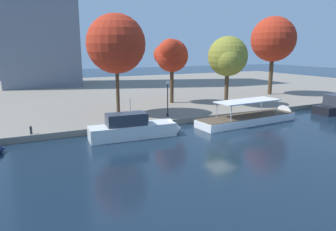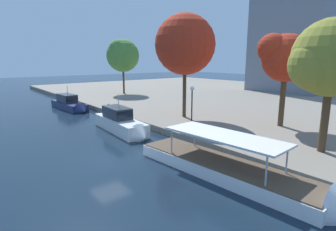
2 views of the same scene
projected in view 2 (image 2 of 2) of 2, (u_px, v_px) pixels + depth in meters
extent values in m
plane|color=#142333|center=(109.00, 160.00, 19.61)|extent=(220.00, 220.00, 0.00)
cube|color=gray|center=(319.00, 106.00, 40.75)|extent=(120.00, 55.00, 0.63)
cube|color=navy|center=(69.00, 107.00, 40.11)|extent=(8.51, 2.76, 1.39)
cone|color=navy|center=(82.00, 111.00, 36.74)|extent=(1.32, 2.26, 2.20)
cube|color=#2D333D|center=(67.00, 98.00, 40.31)|extent=(3.87, 2.05, 1.16)
cube|color=black|center=(71.00, 99.00, 39.22)|extent=(1.10, 1.79, 0.69)
cylinder|color=silver|center=(67.00, 90.00, 39.76)|extent=(0.08, 0.08, 1.30)
cube|color=silver|center=(120.00, 127.00, 27.63)|extent=(8.31, 2.75, 1.68)
cone|color=silver|center=(142.00, 137.00, 24.02)|extent=(1.33, 2.21, 2.14)
cube|color=#2D333D|center=(117.00, 112.00, 27.83)|extent=(3.79, 2.02, 1.13)
cube|color=black|center=(123.00, 114.00, 26.67)|extent=(1.08, 1.75, 0.68)
cylinder|color=silver|center=(118.00, 101.00, 27.25)|extent=(0.08, 0.08, 1.37)
cube|color=white|center=(222.00, 172.00, 17.13)|extent=(12.79, 3.88, 1.21)
cube|color=brown|center=(223.00, 162.00, 16.99)|extent=(12.53, 3.72, 0.08)
cylinder|color=#B2B2B7|center=(287.00, 159.00, 15.12)|extent=(0.10, 0.10, 1.63)
cylinder|color=#B2B2B7|center=(266.00, 171.00, 13.54)|extent=(0.10, 0.10, 1.63)
cylinder|color=#B2B2B7|center=(195.00, 135.00, 20.10)|extent=(0.10, 0.10, 1.63)
cylinder|color=#B2B2B7|center=(172.00, 141.00, 18.53)|extent=(0.10, 0.10, 1.63)
cube|color=silver|center=(224.00, 136.00, 16.64)|extent=(7.99, 3.29, 0.12)
cylinder|color=#2D2D33|center=(109.00, 107.00, 36.11)|extent=(0.22, 0.22, 0.60)
sphere|color=#2D2D33|center=(108.00, 105.00, 36.04)|extent=(0.24, 0.24, 0.24)
cylinder|color=black|center=(192.00, 110.00, 25.46)|extent=(0.12, 0.12, 3.74)
sphere|color=white|center=(192.00, 89.00, 25.05)|extent=(0.41, 0.41, 0.41)
cylinder|color=black|center=(191.00, 128.00, 25.81)|extent=(0.26, 0.26, 0.30)
cylinder|color=#4C3823|center=(184.00, 93.00, 31.08)|extent=(0.41, 0.41, 5.69)
sphere|color=#B22D19|center=(185.00, 44.00, 29.99)|extent=(6.77, 6.77, 6.77)
sphere|color=#B22D19|center=(186.00, 46.00, 30.63)|extent=(3.65, 3.65, 3.65)
sphere|color=#B22D19|center=(177.00, 43.00, 30.48)|extent=(4.25, 4.25, 4.25)
cylinder|color=#4C3823|center=(282.00, 101.00, 26.76)|extent=(0.54, 0.54, 4.99)
sphere|color=#B22D19|center=(286.00, 58.00, 25.90)|extent=(4.63, 4.63, 4.63)
sphere|color=#B22D19|center=(272.00, 48.00, 25.65)|extent=(2.86, 2.86, 2.86)
sphere|color=#B22D19|center=(282.00, 57.00, 27.15)|extent=(2.74, 2.74, 2.74)
cylinder|color=#4C3823|center=(325.00, 120.00, 19.20)|extent=(0.54, 0.54, 4.67)
sphere|color=olive|center=(332.00, 58.00, 18.32)|extent=(5.36, 5.36, 5.36)
sphere|color=olive|center=(316.00, 65.00, 18.20)|extent=(3.57, 3.57, 3.57)
cylinder|color=#4C3823|center=(124.00, 81.00, 53.16)|extent=(0.38, 0.38, 4.99)
sphere|color=#4C8438|center=(123.00, 56.00, 52.18)|extent=(6.30, 6.30, 6.30)
sphere|color=#4C8438|center=(124.00, 55.00, 52.85)|extent=(2.85, 2.85, 2.85)
sphere|color=#4C8438|center=(119.00, 49.00, 51.12)|extent=(3.66, 3.66, 3.66)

